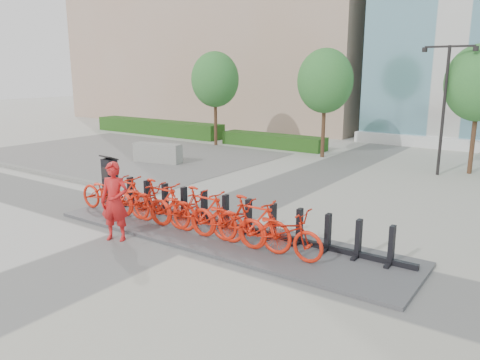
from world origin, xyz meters
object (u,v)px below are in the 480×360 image
Objects in this scene: bike_0 at (107,193)px; jersey_barrier at (158,153)px; kiosk at (110,180)px; worker_red at (115,202)px.

bike_0 is 0.93× the size of jersey_barrier.
kiosk is 0.67× the size of jersey_barrier.
worker_red is (2.51, -1.95, 0.17)m from kiosk.
worker_red is at bearing -36.92° from kiosk.
kiosk is at bearing 118.09° from worker_red.
worker_red is (1.87, -1.27, 0.34)m from bike_0.
bike_0 is 1.07× the size of worker_red.
bike_0 reaches higher than jersey_barrier.
kiosk is 0.77× the size of worker_red.
worker_red reaches higher than jersey_barrier.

